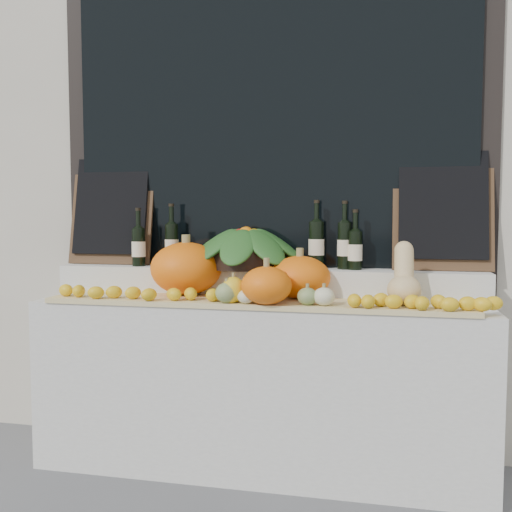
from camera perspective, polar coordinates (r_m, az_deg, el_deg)
storefront_facade at (r=3.74m, az=2.68°, el=18.40°), size 7.00×0.94×4.50m
display_sill at (r=3.05m, az=0.30°, el=-12.74°), size 2.30×0.55×0.88m
rear_tier at (r=3.09m, az=0.87°, el=-2.66°), size 2.30×0.25×0.16m
straw_bedding at (r=2.83m, az=-0.21°, el=-4.67°), size 2.10×0.32×0.02m
pumpkin_left at (r=3.03m, az=-6.99°, el=-1.24°), size 0.45×0.45×0.28m
pumpkin_right at (r=2.89m, az=4.40°, el=-2.11°), size 0.34×0.34×0.21m
pumpkin_center at (r=2.68m, az=1.06°, el=-2.96°), size 0.29×0.29×0.18m
butternut_squash at (r=2.77m, az=14.59°, el=-2.23°), size 0.16×0.21×0.30m
decorative_gourds at (r=2.71m, az=0.40°, el=-3.74°), size 0.57×0.13×0.15m
lemon_heap at (r=2.72m, az=-0.71°, el=-4.10°), size 2.20×0.16×0.06m
produce_bowl at (r=3.08m, az=-1.01°, el=0.85°), size 0.67×0.67×0.23m
wine_bottle_far_left at (r=3.24m, az=-11.66°, el=0.96°), size 0.08×0.08×0.32m
wine_bottle_near_left at (r=3.21m, az=-8.42°, el=1.18°), size 0.08×0.08×0.35m
wine_bottle_tall at (r=3.04m, az=6.06°, el=1.16°), size 0.08×0.08×0.36m
wine_bottle_near_right at (r=3.03m, az=8.84°, el=1.11°), size 0.08×0.08×0.36m
wine_bottle_far_right at (r=3.01m, az=9.87°, el=0.64°), size 0.08×0.08×0.31m
chalkboard_left at (r=3.42m, az=-14.24°, el=4.59°), size 0.50×0.15×0.61m
chalkboard_right at (r=3.09m, az=18.17°, el=4.57°), size 0.50×0.15×0.61m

